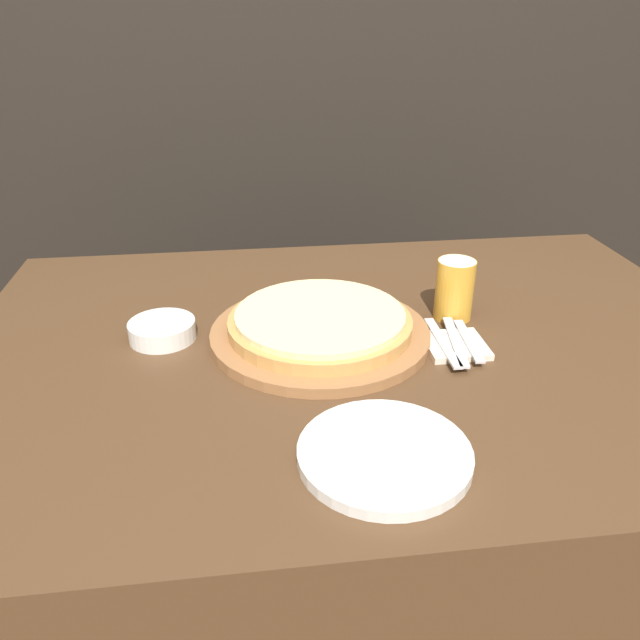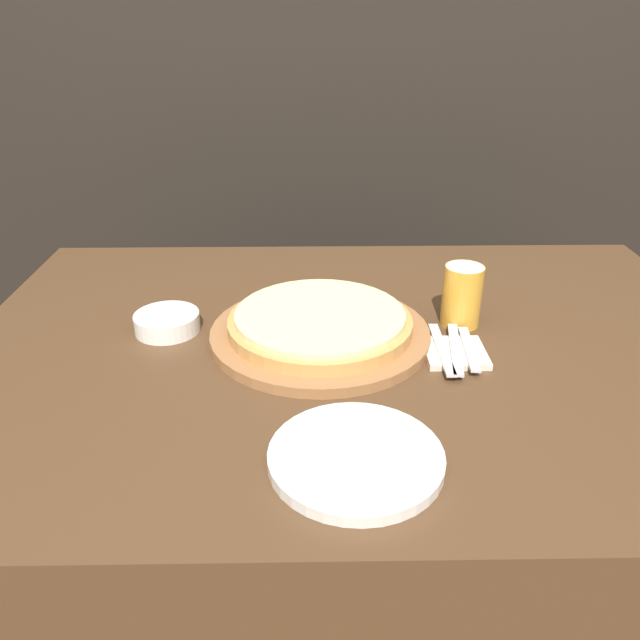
% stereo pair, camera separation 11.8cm
% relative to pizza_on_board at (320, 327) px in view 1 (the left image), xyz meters
% --- Properties ---
extents(ground_plane, '(12.00, 12.00, 0.00)m').
position_rel_pizza_on_board_xyz_m(ground_plane, '(0.07, -0.01, -0.74)').
color(ground_plane, brown).
extents(back_wall, '(6.00, 0.05, 2.60)m').
position_rel_pizza_on_board_xyz_m(back_wall, '(0.07, 1.09, 0.56)').
color(back_wall, black).
rests_on(back_wall, ground_plane).
extents(dining_table, '(1.50, 1.05, 0.72)m').
position_rel_pizza_on_board_xyz_m(dining_table, '(0.07, -0.01, -0.38)').
color(dining_table, '#4C331E').
rests_on(dining_table, ground_plane).
extents(pizza_on_board, '(0.42, 0.42, 0.06)m').
position_rel_pizza_on_board_xyz_m(pizza_on_board, '(0.00, 0.00, 0.00)').
color(pizza_on_board, '#99663D').
rests_on(pizza_on_board, dining_table).
extents(beer_glass, '(0.08, 0.08, 0.12)m').
position_rel_pizza_on_board_xyz_m(beer_glass, '(0.28, 0.06, 0.04)').
color(beer_glass, gold).
rests_on(beer_glass, dining_table).
extents(dinner_plate, '(0.25, 0.25, 0.02)m').
position_rel_pizza_on_board_xyz_m(dinner_plate, '(0.04, -0.37, -0.02)').
color(dinner_plate, silver).
rests_on(dinner_plate, dining_table).
extents(side_bowl, '(0.13, 0.13, 0.04)m').
position_rel_pizza_on_board_xyz_m(side_bowl, '(-0.30, 0.04, -0.01)').
color(side_bowl, silver).
rests_on(side_bowl, dining_table).
extents(napkin_stack, '(0.11, 0.11, 0.01)m').
position_rel_pizza_on_board_xyz_m(napkin_stack, '(0.24, -0.07, -0.02)').
color(napkin_stack, beige).
rests_on(napkin_stack, dining_table).
extents(fork, '(0.02, 0.19, 0.00)m').
position_rel_pizza_on_board_xyz_m(fork, '(0.22, -0.07, -0.01)').
color(fork, silver).
rests_on(fork, napkin_stack).
extents(dinner_knife, '(0.05, 0.19, 0.00)m').
position_rel_pizza_on_board_xyz_m(dinner_knife, '(0.24, -0.07, -0.01)').
color(dinner_knife, silver).
rests_on(dinner_knife, napkin_stack).
extents(spoon, '(0.03, 0.16, 0.00)m').
position_rel_pizza_on_board_xyz_m(spoon, '(0.27, -0.07, -0.01)').
color(spoon, silver).
rests_on(spoon, napkin_stack).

